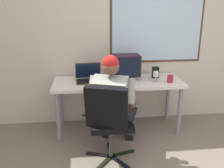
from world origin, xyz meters
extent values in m
cube|color=beige|center=(0.00, 2.00, 1.29)|extent=(5.51, 0.06, 2.57)
cube|color=#4C3828|center=(0.37, 1.97, 1.53)|extent=(1.35, 0.01, 1.27)
cube|color=silver|center=(0.37, 1.96, 1.53)|extent=(1.29, 0.02, 1.21)
cylinder|color=gray|center=(-1.03, 1.38, 0.34)|extent=(0.06, 0.06, 0.69)
cylinder|color=gray|center=(0.57, 1.38, 0.34)|extent=(0.06, 0.06, 0.69)
cylinder|color=gray|center=(-1.03, 1.87, 0.34)|extent=(0.06, 0.06, 0.69)
cylinder|color=gray|center=(0.57, 1.87, 0.34)|extent=(0.06, 0.06, 0.69)
cube|color=silver|center=(-0.23, 1.63, 0.71)|extent=(1.74, 0.63, 0.04)
cube|color=black|center=(-0.54, 1.00, 0.01)|extent=(0.30, 0.14, 0.02)
cube|color=black|center=(-0.49, 0.83, 0.01)|extent=(0.22, 0.27, 0.02)
cube|color=black|center=(-0.32, 0.82, 0.01)|extent=(0.21, 0.27, 0.02)
cube|color=black|center=(-0.26, 0.99, 0.01)|extent=(0.30, 0.13, 0.02)
cube|color=black|center=(-0.40, 1.10, 0.01)|extent=(0.05, 0.30, 0.02)
cylinder|color=black|center=(-0.40, 0.95, 0.01)|extent=(0.10, 0.10, 0.02)
cylinder|color=#3F3F44|center=(-0.40, 0.95, 0.23)|extent=(0.05, 0.05, 0.42)
cube|color=black|center=(-0.40, 0.95, 0.46)|extent=(0.47, 0.47, 0.06)
cube|color=black|center=(-0.47, 0.76, 0.72)|extent=(0.46, 0.26, 0.46)
cube|color=black|center=(-0.16, 0.87, 0.59)|extent=(0.15, 0.32, 0.02)
cube|color=black|center=(-0.64, 1.03, 0.59)|extent=(0.15, 0.32, 0.02)
cylinder|color=navy|center=(-0.18, 1.14, 0.49)|extent=(0.29, 0.47, 0.15)
cylinder|color=navy|center=(-0.10, 1.34, 0.24)|extent=(0.12, 0.12, 0.49)
cube|color=black|center=(-0.08, 1.40, 0.04)|extent=(0.17, 0.26, 0.08)
cylinder|color=navy|center=(-0.48, 1.24, 0.49)|extent=(0.29, 0.47, 0.15)
cylinder|color=navy|center=(-0.41, 1.45, 0.24)|extent=(0.12, 0.12, 0.49)
cube|color=black|center=(-0.39, 1.51, 0.04)|extent=(0.17, 0.26, 0.08)
cube|color=gray|center=(-0.40, 0.98, 0.73)|extent=(0.46, 0.43, 0.52)
sphere|color=brown|center=(-0.40, 0.98, 1.10)|extent=(0.19, 0.19, 0.19)
sphere|color=#A91E1B|center=(-0.40, 0.98, 1.13)|extent=(0.19, 0.19, 0.19)
cylinder|color=gray|center=(-0.18, 0.95, 0.82)|extent=(0.14, 0.19, 0.29)
cylinder|color=brown|center=(-0.15, 1.04, 0.68)|extent=(0.11, 0.13, 0.27)
sphere|color=brown|center=(-0.14, 1.07, 0.66)|extent=(0.09, 0.09, 0.09)
cylinder|color=gray|center=(-0.59, 1.10, 0.82)|extent=(0.16, 0.23, 0.29)
cylinder|color=brown|center=(-0.55, 1.23, 0.77)|extent=(0.10, 0.11, 0.26)
sphere|color=brown|center=(-0.52, 1.32, 0.84)|extent=(0.09, 0.09, 0.09)
cube|color=beige|center=(-0.13, 1.67, 0.74)|extent=(0.29, 0.23, 0.02)
cylinder|color=beige|center=(-0.13, 1.67, 0.77)|extent=(0.04, 0.04, 0.05)
cube|color=black|center=(-0.13, 1.67, 0.93)|extent=(0.39, 0.25, 0.28)
cube|color=black|center=(-0.12, 1.55, 0.93)|extent=(0.34, 0.02, 0.24)
cube|color=#2A2A24|center=(-0.62, 1.63, 0.74)|extent=(0.36, 0.26, 0.02)
cube|color=black|center=(-0.62, 1.63, 0.75)|extent=(0.33, 0.22, 0.00)
cube|color=#2A2A24|center=(-0.63, 1.77, 0.85)|extent=(0.35, 0.08, 0.22)
cube|color=#0F1933|center=(-0.63, 1.76, 0.85)|extent=(0.32, 0.07, 0.19)
cylinder|color=silver|center=(0.26, 1.52, 0.73)|extent=(0.07, 0.07, 0.00)
cylinder|color=silver|center=(0.26, 1.52, 0.77)|extent=(0.01, 0.01, 0.07)
cylinder|color=silver|center=(0.26, 1.52, 0.84)|extent=(0.07, 0.07, 0.07)
cylinder|color=maroon|center=(0.26, 1.52, 0.82)|extent=(0.07, 0.07, 0.03)
cube|color=black|center=(0.31, 1.73, 0.80)|extent=(0.09, 0.08, 0.15)
cylinder|color=#333338|center=(0.31, 1.68, 0.82)|extent=(0.06, 0.01, 0.06)
cylinder|color=maroon|center=(0.45, 1.49, 0.78)|extent=(0.08, 0.08, 0.10)
camera|label=1|loc=(-0.69, -1.65, 1.77)|focal=41.18mm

